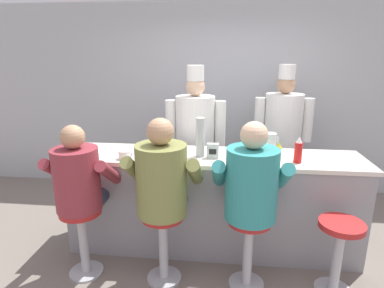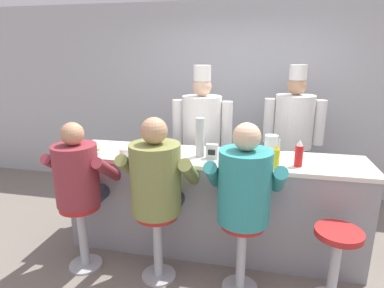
% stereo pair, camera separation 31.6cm
% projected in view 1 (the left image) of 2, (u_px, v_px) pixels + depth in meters
% --- Properties ---
extents(ground_plane, '(20.00, 20.00, 0.00)m').
position_uv_depth(ground_plane, '(210.00, 263.00, 3.17)').
color(ground_plane, slate).
extents(wall_back, '(10.00, 0.06, 2.70)m').
position_uv_depth(wall_back, '(219.00, 100.00, 4.69)').
color(wall_back, '#B2B7BC').
rests_on(wall_back, ground_plane).
extents(diner_counter, '(2.96, 0.65, 1.02)m').
position_uv_depth(diner_counter, '(212.00, 202.00, 3.34)').
color(diner_counter, gray).
rests_on(diner_counter, ground_plane).
extents(ketchup_bottle_red, '(0.07, 0.07, 0.25)m').
position_uv_depth(ketchup_bottle_red, '(298.00, 151.00, 2.96)').
color(ketchup_bottle_red, red).
rests_on(ketchup_bottle_red, diner_counter).
extents(mustard_bottle_yellow, '(0.06, 0.06, 0.22)m').
position_uv_depth(mustard_bottle_yellow, '(278.00, 154.00, 2.89)').
color(mustard_bottle_yellow, yellow).
rests_on(mustard_bottle_yellow, diner_counter).
extents(hot_sauce_bottle_orange, '(0.03, 0.03, 0.14)m').
position_uv_depth(hot_sauce_bottle_orange, '(253.00, 155.00, 3.01)').
color(hot_sauce_bottle_orange, orange).
rests_on(hot_sauce_bottle_orange, diner_counter).
extents(water_pitcher_clear, '(0.15, 0.13, 0.23)m').
position_uv_depth(water_pitcher_clear, '(270.00, 145.00, 3.15)').
color(water_pitcher_clear, silver).
rests_on(water_pitcher_clear, diner_counter).
extents(breakfast_plate, '(0.23, 0.23, 0.05)m').
position_uv_depth(breakfast_plate, '(92.00, 153.00, 3.22)').
color(breakfast_plate, white).
rests_on(breakfast_plate, diner_counter).
extents(cereal_bowl, '(0.14, 0.14, 0.05)m').
position_uv_depth(cereal_bowl, '(149.00, 159.00, 3.02)').
color(cereal_bowl, '#4C7FB7').
rests_on(cereal_bowl, diner_counter).
extents(coffee_mug_white, '(0.14, 0.10, 0.08)m').
position_uv_depth(coffee_mug_white, '(124.00, 155.00, 3.08)').
color(coffee_mug_white, white).
rests_on(coffee_mug_white, diner_counter).
extents(cup_stack_steel, '(0.09, 0.09, 0.39)m').
position_uv_depth(cup_stack_steel, '(200.00, 137.00, 3.12)').
color(cup_stack_steel, '#B7BABF').
rests_on(cup_stack_steel, diner_counter).
extents(napkin_dispenser_chrome, '(0.12, 0.07, 0.14)m').
position_uv_depth(napkin_dispenser_chrome, '(213.00, 151.00, 3.10)').
color(napkin_dispenser_chrome, silver).
rests_on(napkin_dispenser_chrome, diner_counter).
extents(diner_seated_maroon, '(0.60, 0.59, 1.43)m').
position_uv_depth(diner_seated_maroon, '(79.00, 184.00, 2.83)').
color(diner_seated_maroon, '#B2B5BA').
rests_on(diner_seated_maroon, ground_plane).
extents(diner_seated_olive, '(0.66, 0.65, 1.50)m').
position_uv_depth(diner_seated_olive, '(163.00, 184.00, 2.74)').
color(diner_seated_olive, '#B2B5BA').
rests_on(diner_seated_olive, ground_plane).
extents(diner_seated_teal, '(0.65, 0.64, 1.49)m').
position_uv_depth(diner_seated_teal, '(251.00, 188.00, 2.67)').
color(diner_seated_teal, '#B2B5BA').
rests_on(diner_seated_teal, ground_plane).
extents(empty_stool_round, '(0.37, 0.37, 0.67)m').
position_uv_depth(empty_stool_round, '(339.00, 246.00, 2.68)').
color(empty_stool_round, '#B2B5BA').
rests_on(empty_stool_round, ground_plane).
extents(cook_in_whites_near, '(0.73, 0.47, 1.87)m').
position_uv_depth(cook_in_whites_near, '(195.00, 136.00, 3.92)').
color(cook_in_whites_near, '#232328').
rests_on(cook_in_whites_near, ground_plane).
extents(cook_in_whites_far, '(0.73, 0.47, 1.87)m').
position_uv_depth(cook_in_whites_far, '(282.00, 132.00, 4.13)').
color(cook_in_whites_far, '#232328').
rests_on(cook_in_whites_far, ground_plane).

